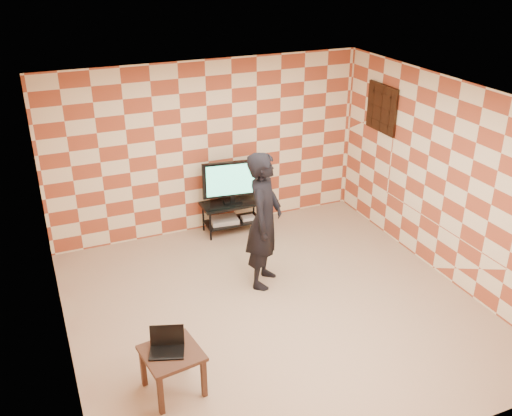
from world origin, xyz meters
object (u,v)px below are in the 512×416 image
at_px(person, 264,220).
at_px(tv_stand, 233,210).
at_px(tv, 232,180).
at_px(side_table, 172,359).

bearing_deg(person, tv_stand, 32.21).
bearing_deg(tv, tv_stand, 97.62).
bearing_deg(side_table, person, 42.37).
bearing_deg(tv_stand, tv, -82.38).
xyz_separation_m(tv_stand, person, (-0.15, -1.59, 0.57)).
bearing_deg(tv, person, -95.56).
xyz_separation_m(tv, person, (-0.15, -1.59, 0.06)).
distance_m(tv_stand, side_table, 3.64).
relative_size(tv_stand, tv, 1.06).
bearing_deg(side_table, tv_stand, 59.46).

